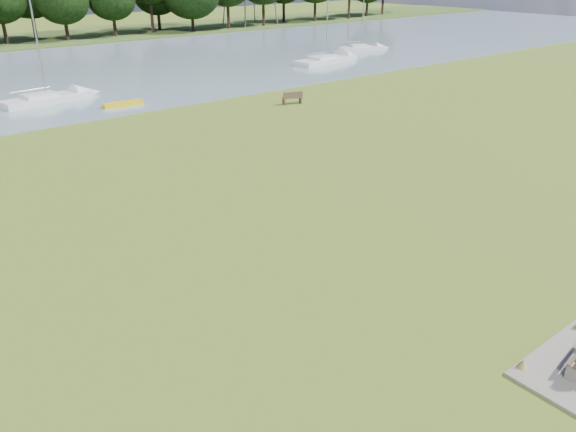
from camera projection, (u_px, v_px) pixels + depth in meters
ground at (288, 215)px, 25.89m from camera, size 220.00×220.00×0.00m
river at (25, 79)px, 55.74m from camera, size 220.00×40.00×0.10m
riverbank_bench at (292, 98)px, 45.71m from camera, size 1.75×1.04×1.03m
kayak at (123, 104)px, 45.12m from camera, size 3.24×0.91×0.32m
sailboat_1 at (46, 96)px, 45.99m from camera, size 7.35×3.01×10.12m
sailboat_2 at (361, 47)px, 72.83m from camera, size 6.24×3.62×7.98m
sailboat_3 at (326, 58)px, 64.11m from camera, size 8.82×3.53×9.76m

